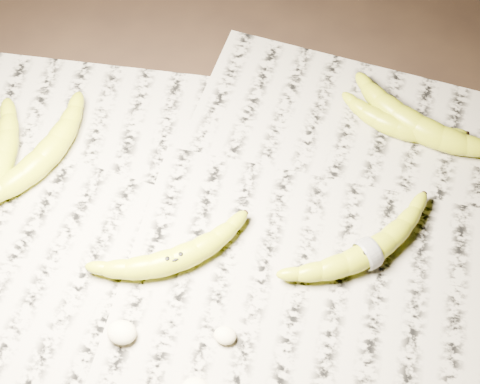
% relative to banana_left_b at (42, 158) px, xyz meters
% --- Properties ---
extents(ground, '(3.00, 3.00, 0.00)m').
position_rel_banana_left_b_xyz_m(ground, '(0.31, -0.05, -0.03)').
color(ground, black).
rests_on(ground, ground).
extents(newspaper_patch, '(0.90, 0.70, 0.01)m').
position_rel_banana_left_b_xyz_m(newspaper_patch, '(0.27, -0.07, -0.02)').
color(newspaper_patch, '#A39D8C').
rests_on(newspaper_patch, ground).
extents(banana_left_b, '(0.13, 0.21, 0.04)m').
position_rel_banana_left_b_xyz_m(banana_left_b, '(0.00, 0.00, 0.00)').
color(banana_left_b, gold).
rests_on(banana_left_b, newspaper_patch).
extents(banana_center, '(0.19, 0.15, 0.03)m').
position_rel_banana_left_b_xyz_m(banana_center, '(0.22, -0.11, -0.00)').
color(banana_center, gold).
rests_on(banana_center, newspaper_patch).
extents(banana_taped, '(0.19, 0.18, 0.03)m').
position_rel_banana_left_b_xyz_m(banana_taped, '(0.46, -0.05, -0.00)').
color(banana_taped, gold).
rests_on(banana_taped, newspaper_patch).
extents(banana_upper_a, '(0.21, 0.14, 0.04)m').
position_rel_banana_left_b_xyz_m(banana_upper_a, '(0.51, 0.16, 0.00)').
color(banana_upper_a, gold).
rests_on(banana_upper_a, newspaper_patch).
extents(banana_upper_b, '(0.16, 0.08, 0.03)m').
position_rel_banana_left_b_xyz_m(banana_upper_b, '(0.48, 0.16, -0.00)').
color(banana_upper_b, gold).
rests_on(banana_upper_b, newspaper_patch).
extents(measuring_tape, '(0.03, 0.03, 0.04)m').
position_rel_banana_left_b_xyz_m(measuring_tape, '(0.46, -0.05, -0.00)').
color(measuring_tape, white).
rests_on(measuring_tape, newspaper_patch).
extents(flesh_chunk_a, '(0.04, 0.03, 0.02)m').
position_rel_banana_left_b_xyz_m(flesh_chunk_a, '(0.18, -0.21, -0.01)').
color(flesh_chunk_a, beige).
rests_on(flesh_chunk_a, newspaper_patch).
extents(flesh_chunk_c, '(0.03, 0.02, 0.02)m').
position_rel_banana_left_b_xyz_m(flesh_chunk_c, '(0.30, -0.19, -0.01)').
color(flesh_chunk_c, beige).
rests_on(flesh_chunk_c, newspaper_patch).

